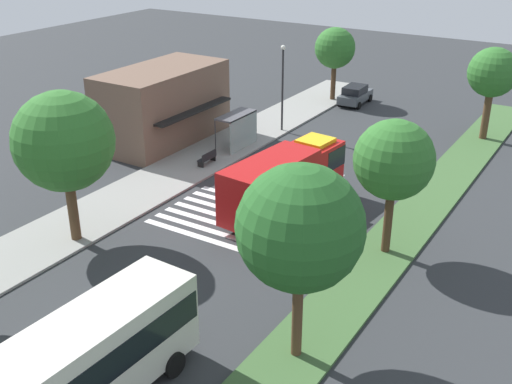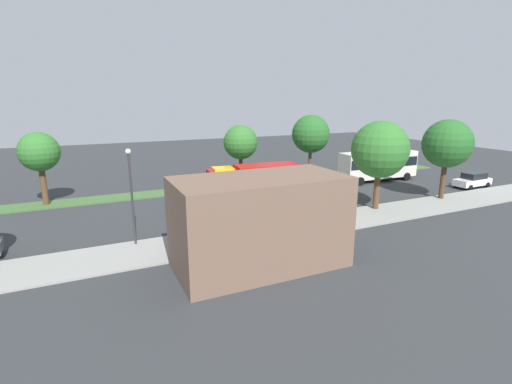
{
  "view_description": "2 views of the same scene",
  "coord_description": "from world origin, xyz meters",
  "px_view_note": "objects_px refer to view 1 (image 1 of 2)",
  "views": [
    {
      "loc": [
        -27.31,
        -16.54,
        16.08
      ],
      "look_at": [
        0.56,
        0.79,
        1.17
      ],
      "focal_mm": 43.75,
      "sensor_mm": 36.0,
      "label": 1
    },
    {
      "loc": [
        16.4,
        32.22,
        9.98
      ],
      "look_at": [
        1.76,
        0.84,
        1.3
      ],
      "focal_mm": 26.1,
      "sensor_mm": 36.0,
      "label": 2
    }
  ],
  "objects_px": {
    "parked_car_mid": "(355,95)",
    "bench_near_shelter": "(208,158)",
    "sidewalk_tree_west": "(64,142)",
    "sidewalk_tree_east": "(335,48)",
    "fire_truck": "(287,178)",
    "median_tree_far_west": "(300,228)",
    "median_tree_center": "(493,73)",
    "median_tree_west": "(394,160)",
    "bus_stop_shelter": "(240,124)",
    "transit_bus": "(71,370)",
    "street_lamp": "(283,81)"
  },
  "relations": [
    {
      "from": "parked_car_mid",
      "to": "bench_near_shelter",
      "type": "xyz_separation_m",
      "value": [
        -19.21,
        2.5,
        -0.28
      ]
    },
    {
      "from": "parked_car_mid",
      "to": "sidewalk_tree_west",
      "type": "bearing_deg",
      "value": 174.01
    },
    {
      "from": "sidewalk_tree_east",
      "to": "fire_truck",
      "type": "bearing_deg",
      "value": -161.02
    },
    {
      "from": "bench_near_shelter",
      "to": "median_tree_far_west",
      "type": "xyz_separation_m",
      "value": [
        -14.41,
        -14.73,
        5.1
      ]
    },
    {
      "from": "median_tree_center",
      "to": "bench_near_shelter",
      "type": "bearing_deg",
      "value": 136.37
    },
    {
      "from": "fire_truck",
      "to": "median_tree_west",
      "type": "distance_m",
      "value": 7.58
    },
    {
      "from": "sidewalk_tree_east",
      "to": "sidewalk_tree_west",
      "type": "bearing_deg",
      "value": 180.0
    },
    {
      "from": "median_tree_west",
      "to": "bus_stop_shelter",
      "type": "bearing_deg",
      "value": 58.95
    },
    {
      "from": "sidewalk_tree_west",
      "to": "transit_bus",
      "type": "bearing_deg",
      "value": -133.19
    },
    {
      "from": "bus_stop_shelter",
      "to": "street_lamp",
      "type": "relative_size",
      "value": 0.52
    },
    {
      "from": "fire_truck",
      "to": "median_tree_center",
      "type": "bearing_deg",
      "value": -14.33
    },
    {
      "from": "bench_near_shelter",
      "to": "median_tree_center",
      "type": "distance_m",
      "value": 21.83
    },
    {
      "from": "street_lamp",
      "to": "median_tree_west",
      "type": "xyz_separation_m",
      "value": [
        -13.89,
        -14.03,
        1.05
      ]
    },
    {
      "from": "bench_near_shelter",
      "to": "bus_stop_shelter",
      "type": "bearing_deg",
      "value": -0.42
    },
    {
      "from": "sidewalk_tree_west",
      "to": "median_tree_center",
      "type": "xyz_separation_m",
      "value": [
        27.74,
        -14.43,
        -0.42
      ]
    },
    {
      "from": "parked_car_mid",
      "to": "sidewalk_tree_east",
      "type": "relative_size",
      "value": 0.66
    },
    {
      "from": "parked_car_mid",
      "to": "bench_near_shelter",
      "type": "distance_m",
      "value": 19.37
    },
    {
      "from": "street_lamp",
      "to": "bench_near_shelter",
      "type": "bearing_deg",
      "value": 175.58
    },
    {
      "from": "sidewalk_tree_east",
      "to": "median_tree_far_west",
      "type": "relative_size",
      "value": 0.82
    },
    {
      "from": "fire_truck",
      "to": "median_tree_center",
      "type": "relative_size",
      "value": 1.38
    },
    {
      "from": "median_tree_far_west",
      "to": "median_tree_west",
      "type": "bearing_deg",
      "value": -0.0
    },
    {
      "from": "sidewalk_tree_west",
      "to": "sidewalk_tree_east",
      "type": "xyz_separation_m",
      "value": [
        31.44,
        -0.0,
        -0.79
      ]
    },
    {
      "from": "street_lamp",
      "to": "sidewalk_tree_east",
      "type": "bearing_deg",
      "value": 2.26
    },
    {
      "from": "street_lamp",
      "to": "bus_stop_shelter",
      "type": "bearing_deg",
      "value": 172.44
    },
    {
      "from": "sidewalk_tree_east",
      "to": "median_tree_center",
      "type": "bearing_deg",
      "value": -104.42
    },
    {
      "from": "bench_near_shelter",
      "to": "street_lamp",
      "type": "relative_size",
      "value": 0.24
    },
    {
      "from": "bench_near_shelter",
      "to": "median_tree_west",
      "type": "relative_size",
      "value": 0.23
    },
    {
      "from": "street_lamp",
      "to": "median_tree_center",
      "type": "relative_size",
      "value": 0.97
    },
    {
      "from": "median_tree_far_west",
      "to": "median_tree_center",
      "type": "bearing_deg",
      "value": -0.0
    },
    {
      "from": "sidewalk_tree_west",
      "to": "median_tree_far_west",
      "type": "relative_size",
      "value": 1.01
    },
    {
      "from": "bus_stop_shelter",
      "to": "median_tree_center",
      "type": "distance_m",
      "value": 18.92
    },
    {
      "from": "transit_bus",
      "to": "fire_truck",
      "type": "bearing_deg",
      "value": -171.61
    },
    {
      "from": "transit_bus",
      "to": "street_lamp",
      "type": "xyz_separation_m",
      "value": [
        30.38,
        9.25,
        1.89
      ]
    },
    {
      "from": "sidewalk_tree_east",
      "to": "bench_near_shelter",
      "type": "bearing_deg",
      "value": 179.11
    },
    {
      "from": "sidewalk_tree_west",
      "to": "parked_car_mid",
      "type": "bearing_deg",
      "value": -4.0
    },
    {
      "from": "sidewalk_tree_east",
      "to": "median_tree_center",
      "type": "distance_m",
      "value": 14.9
    },
    {
      "from": "transit_bus",
      "to": "street_lamp",
      "type": "relative_size",
      "value": 1.55
    },
    {
      "from": "sidewalk_tree_west",
      "to": "median_tree_far_west",
      "type": "xyz_separation_m",
      "value": [
        -2.13,
        -14.43,
        0.12
      ]
    },
    {
      "from": "fire_truck",
      "to": "bus_stop_shelter",
      "type": "distance_m",
      "value": 10.72
    },
    {
      "from": "bus_stop_shelter",
      "to": "bench_near_shelter",
      "type": "distance_m",
      "value": 4.2
    },
    {
      "from": "bus_stop_shelter",
      "to": "sidewalk_tree_east",
      "type": "xyz_separation_m",
      "value": [
        15.16,
        -0.27,
        2.9
      ]
    },
    {
      "from": "transit_bus",
      "to": "median_tree_west",
      "type": "height_order",
      "value": "median_tree_west"
    },
    {
      "from": "fire_truck",
      "to": "sidewalk_tree_east",
      "type": "distance_m",
      "value": 23.78
    },
    {
      "from": "parked_car_mid",
      "to": "median_tree_center",
      "type": "bearing_deg",
      "value": -109.08
    },
    {
      "from": "street_lamp",
      "to": "median_tree_far_west",
      "type": "relative_size",
      "value": 0.84
    },
    {
      "from": "bus_stop_shelter",
      "to": "bench_near_shelter",
      "type": "xyz_separation_m",
      "value": [
        -4.0,
        0.03,
        -1.3
      ]
    },
    {
      "from": "transit_bus",
      "to": "sidewalk_tree_west",
      "type": "height_order",
      "value": "sidewalk_tree_west"
    },
    {
      "from": "fire_truck",
      "to": "sidewalk_tree_west",
      "type": "relative_size",
      "value": 1.19
    },
    {
      "from": "street_lamp",
      "to": "sidewalk_tree_west",
      "type": "bearing_deg",
      "value": 178.93
    },
    {
      "from": "sidewalk_tree_west",
      "to": "median_tree_center",
      "type": "height_order",
      "value": "sidewalk_tree_west"
    }
  ]
}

